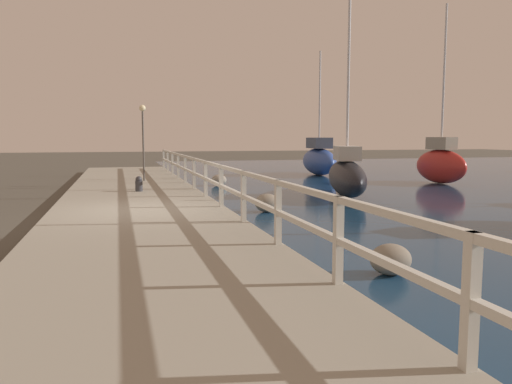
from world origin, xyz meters
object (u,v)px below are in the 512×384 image
(dock_lamp, at_px, (143,126))
(sailboat_red, at_px, (440,163))
(mooring_bollard, at_px, (139,184))
(sailboat_blue, at_px, (319,159))
(sailboat_black, at_px, (346,175))

(dock_lamp, distance_m, sailboat_red, 12.86)
(mooring_bollard, height_order, dock_lamp, dock_lamp)
(dock_lamp, bearing_deg, mooring_bollard, -95.29)
(mooring_bollard, distance_m, dock_lamp, 4.40)
(mooring_bollard, xyz_separation_m, sailboat_blue, (9.79, 8.36, 0.33))
(dock_lamp, height_order, sailboat_black, sailboat_black)
(mooring_bollard, relative_size, sailboat_blue, 0.08)
(sailboat_blue, bearing_deg, mooring_bollard, -133.03)
(sailboat_red, xyz_separation_m, sailboat_blue, (-3.23, 6.02, -0.04))
(sailboat_black, bearing_deg, mooring_bollard, -169.80)
(dock_lamp, bearing_deg, sailboat_red, -7.12)
(mooring_bollard, height_order, sailboat_black, sailboat_black)
(sailboat_black, bearing_deg, sailboat_blue, 90.37)
(dock_lamp, xyz_separation_m, sailboat_red, (12.66, -1.58, -1.60))
(dock_lamp, relative_size, sailboat_black, 0.41)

